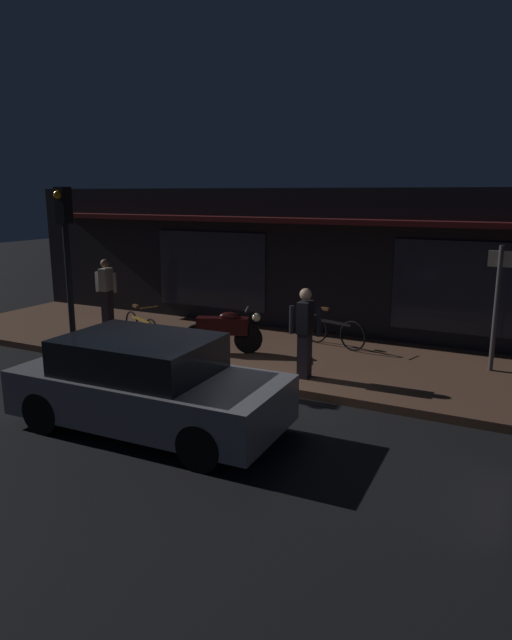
% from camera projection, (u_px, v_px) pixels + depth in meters
% --- Properties ---
extents(ground_plane, '(60.00, 60.00, 0.00)m').
position_uv_depth(ground_plane, '(220.00, 407.00, 9.35)').
color(ground_plane, black).
extents(sidewalk_slab, '(18.00, 4.00, 0.15)m').
position_uv_depth(sidewalk_slab, '(292.00, 357.00, 11.94)').
color(sidewalk_slab, brown).
rests_on(sidewalk_slab, ground_plane).
extents(storefront_building, '(18.00, 3.30, 3.60)m').
position_uv_depth(storefront_building, '(345.00, 259.00, 14.50)').
color(storefront_building, black).
rests_on(storefront_building, ground_plane).
extents(motorcycle, '(1.62, 0.82, 0.97)m').
position_uv_depth(motorcycle, '(224.00, 330.00, 11.94)').
color(motorcycle, black).
rests_on(motorcycle, sidewalk_slab).
extents(bicycle_parked, '(1.51, 0.77, 0.91)m').
position_uv_depth(bicycle_parked, '(141.00, 328.00, 12.69)').
color(bicycle_parked, black).
rests_on(bicycle_parked, sidewalk_slab).
extents(bicycle_extra, '(1.60, 0.58, 0.91)m').
position_uv_depth(bicycle_extra, '(334.00, 331.00, 12.40)').
color(bicycle_extra, black).
rests_on(bicycle_extra, sidewalk_slab).
extents(person_photographer, '(0.62, 0.41, 1.67)m').
position_uv_depth(person_photographer, '(106.00, 289.00, 14.62)').
color(person_photographer, '#28232D').
rests_on(person_photographer, sidewalk_slab).
extents(person_bystander, '(0.61, 0.39, 1.67)m').
position_uv_depth(person_bystander, '(305.00, 331.00, 10.22)').
color(person_bystander, '#28232D').
rests_on(person_bystander, sidewalk_slab).
extents(sign_post, '(0.44, 0.09, 2.40)m').
position_uv_depth(sign_post, '(497.00, 301.00, 10.51)').
color(sign_post, '#47474C').
rests_on(sign_post, sidewalk_slab).
extents(traffic_light_pole, '(0.24, 0.33, 3.60)m').
position_uv_depth(traffic_light_pole, '(66.00, 245.00, 11.11)').
color(traffic_light_pole, black).
rests_on(traffic_light_pole, ground_plane).
extents(parked_car_near, '(4.15, 1.87, 1.42)m').
position_uv_depth(parked_car_near, '(146.00, 384.00, 8.36)').
color(parked_car_near, black).
rests_on(parked_car_near, ground_plane).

